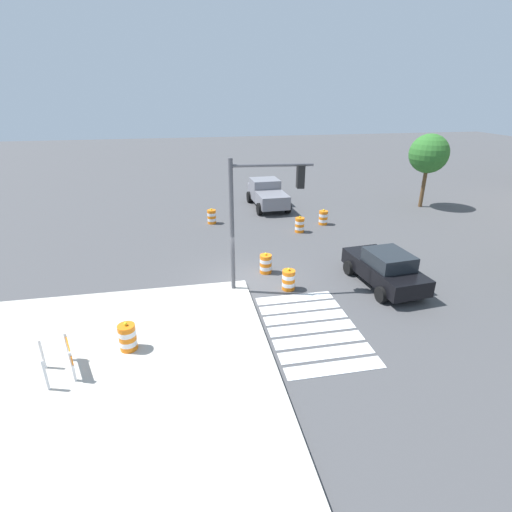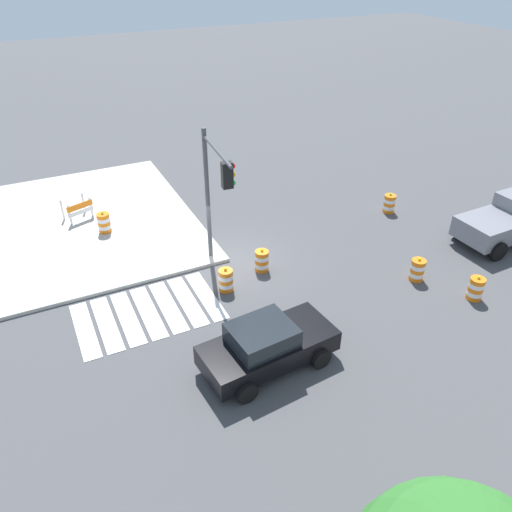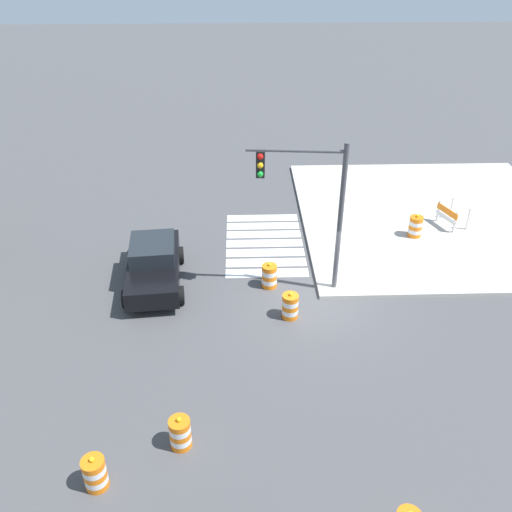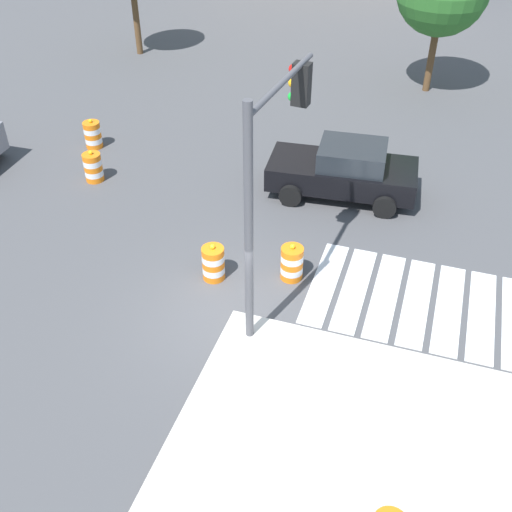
{
  "view_description": "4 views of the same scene",
  "coord_description": "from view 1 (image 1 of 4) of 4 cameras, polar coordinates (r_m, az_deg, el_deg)",
  "views": [
    {
      "loc": [
        15.33,
        -2.48,
        7.98
      ],
      "look_at": [
        0.01,
        0.5,
        1.3
      ],
      "focal_mm": 27.19,
      "sensor_mm": 36.0,
      "label": 1
    },
    {
      "loc": [
        6.68,
        16.3,
        11.57
      ],
      "look_at": [
        -0.09,
        2.36,
        1.62
      ],
      "focal_mm": 35.17,
      "sensor_mm": 36.0,
      "label": 2
    },
    {
      "loc": [
        -15.52,
        2.77,
        11.63
      ],
      "look_at": [
        1.07,
        2.25,
        1.23
      ],
      "focal_mm": 37.98,
      "sensor_mm": 36.0,
      "label": 3
    },
    {
      "loc": [
        3.78,
        -9.83,
        9.93
      ],
      "look_at": [
        0.05,
        1.53,
        0.63
      ],
      "focal_mm": 43.35,
      "sensor_mm": 36.0,
      "label": 4
    }
  ],
  "objects": [
    {
      "name": "sidewalk_corner",
      "position": [
        12.72,
        -25.65,
        -17.99
      ],
      "size": [
        12.0,
        12.0,
        0.15
      ],
      "primitive_type": "cube",
      "color": "#BCB7AD",
      "rests_on": "ground"
    },
    {
      "name": "traffic_barrel_crosswalk_end",
      "position": [
        25.41,
        9.86,
        5.58
      ],
      "size": [
        0.56,
        0.56,
        1.02
      ],
      "color": "orange",
      "rests_on": "ground"
    },
    {
      "name": "traffic_barrel_on_sidewalk",
      "position": [
        13.52,
        -18.37,
        -11.26
      ],
      "size": [
        0.56,
        0.56,
        1.02
      ],
      "color": "orange",
      "rests_on": "sidewalk_corner"
    },
    {
      "name": "traffic_barrel_median_near",
      "position": [
        18.28,
        1.43,
        -1.15
      ],
      "size": [
        0.56,
        0.56,
        1.02
      ],
      "color": "orange",
      "rests_on": "ground"
    },
    {
      "name": "ground_plane",
      "position": [
        17.46,
        -1.63,
        -4.04
      ],
      "size": [
        120.0,
        120.0,
        0.0
      ],
      "primitive_type": "plane",
      "color": "#474749"
    },
    {
      "name": "traffic_light_pole",
      "position": [
        15.49,
        0.6,
        7.93
      ],
      "size": [
        0.53,
        3.28,
        5.5
      ],
      "color": "#4C4C51",
      "rests_on": "sidewalk_corner"
    },
    {
      "name": "traffic_barrel_far_curb",
      "position": [
        25.39,
        -6.53,
        5.77
      ],
      "size": [
        0.56,
        0.56,
        1.02
      ],
      "color": "orange",
      "rests_on": "ground"
    },
    {
      "name": "traffic_barrel_median_far",
      "position": [
        16.81,
        4.81,
        -3.52
      ],
      "size": [
        0.56,
        0.56,
        1.02
      ],
      "color": "orange",
      "rests_on": "ground"
    },
    {
      "name": "crosswalk_stripes",
      "position": [
        14.5,
        8.21,
        -10.46
      ],
      "size": [
        5.1,
        3.2,
        0.02
      ],
      "color": "silver",
      "rests_on": "ground"
    },
    {
      "name": "street_tree_streetside_near",
      "position": [
        30.9,
        24.09,
        13.55
      ],
      "size": [
        2.73,
        2.73,
        5.24
      ],
      "color": "brown",
      "rests_on": "ground"
    },
    {
      "name": "construction_barricade",
      "position": [
        13.18,
        -26.37,
        -13.05
      ],
      "size": [
        1.43,
        1.15,
        1.0
      ],
      "color": "silver",
      "rests_on": "sidewalk_corner"
    },
    {
      "name": "pickup_truck",
      "position": [
        29.05,
        1.57,
        9.19
      ],
      "size": [
        5.21,
        2.48,
        1.92
      ],
      "color": "slate",
      "rests_on": "ground"
    },
    {
      "name": "traffic_barrel_near_corner",
      "position": [
        23.79,
        6.44,
        4.57
      ],
      "size": [
        0.56,
        0.56,
        1.02
      ],
      "color": "orange",
      "rests_on": "ground"
    },
    {
      "name": "sports_car",
      "position": [
        17.89,
        18.44,
        -1.71
      ],
      "size": [
        4.45,
        2.43,
        1.63
      ],
      "color": "black",
      "rests_on": "ground"
    }
  ]
}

